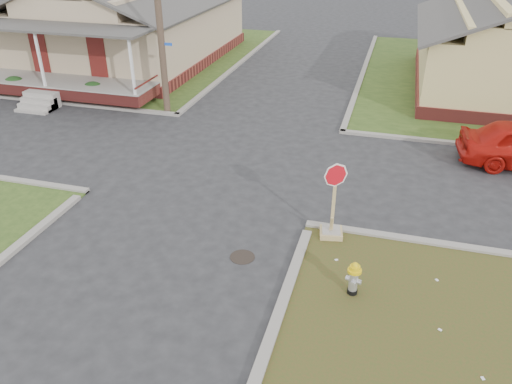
# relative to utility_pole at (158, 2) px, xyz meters

# --- Properties ---
(ground) EXTENTS (120.00, 120.00, 0.00)m
(ground) POSITION_rel_utility_pole_xyz_m (4.20, -8.90, -4.66)
(ground) COLOR #242426
(ground) RESTS_ON ground
(verge_far_left) EXTENTS (19.00, 19.00, 0.05)m
(verge_far_left) POSITION_rel_utility_pole_xyz_m (-8.80, 9.10, -4.64)
(verge_far_left) COLOR #2E491A
(verge_far_left) RESTS_ON ground
(curbs) EXTENTS (80.00, 40.00, 0.12)m
(curbs) POSITION_rel_utility_pole_xyz_m (4.20, -3.90, -4.66)
(curbs) COLOR gray
(curbs) RESTS_ON ground
(manhole) EXTENTS (0.64, 0.64, 0.01)m
(manhole) POSITION_rel_utility_pole_xyz_m (6.40, -9.40, -4.66)
(manhole) COLOR black
(manhole) RESTS_ON ground
(corner_house) EXTENTS (10.10, 15.50, 5.30)m
(corner_house) POSITION_rel_utility_pole_xyz_m (-5.80, 7.78, -2.38)
(corner_house) COLOR maroon
(corner_house) RESTS_ON ground
(side_house_yellow) EXTENTS (7.60, 11.60, 4.70)m
(side_house_yellow) POSITION_rel_utility_pole_xyz_m (14.20, 7.60, -2.47)
(side_house_yellow) COLOR maroon
(side_house_yellow) RESTS_ON ground
(utility_pole) EXTENTS (1.80, 0.28, 9.00)m
(utility_pole) POSITION_rel_utility_pole_xyz_m (0.00, 0.00, 0.00)
(utility_pole) COLOR #3D2E23
(utility_pole) RESTS_ON ground
(fire_hydrant) EXTENTS (0.32, 0.32, 0.86)m
(fire_hydrant) POSITION_rel_utility_pole_xyz_m (9.26, -10.09, -4.14)
(fire_hydrant) COLOR black
(fire_hydrant) RESTS_ON ground
(stop_sign) EXTENTS (0.62, 0.60, 2.17)m
(stop_sign) POSITION_rel_utility_pole_xyz_m (8.44, -7.85, -4.14)
(stop_sign) COLOR tan
(stop_sign) RESTS_ON ground
(hedge_left) EXTENTS (1.29, 1.06, 0.99)m
(hedge_left) POSITION_rel_utility_pole_xyz_m (-7.96, 0.09, -4.12)
(hedge_left) COLOR #143613
(hedge_left) RESTS_ON verge_far_left
(hedge_right) EXTENTS (1.27, 1.04, 0.97)m
(hedge_right) POSITION_rel_utility_pole_xyz_m (-3.89, 0.40, -4.13)
(hedge_right) COLOR #143613
(hedge_right) RESTS_ON verge_far_left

